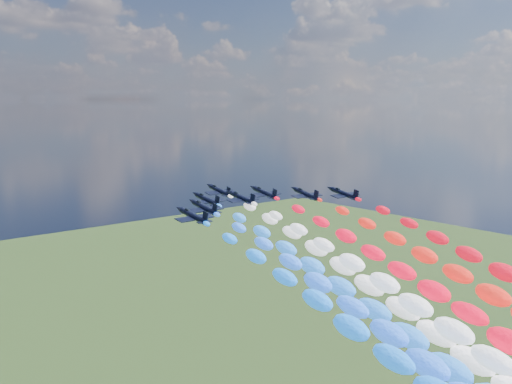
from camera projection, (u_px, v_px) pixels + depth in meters
jet_0 at (193, 216)px, 139.75m from camera, size 10.49×13.85×5.16m
jet_1 at (204, 207)px, 150.65m from camera, size 9.81×13.36×5.16m
trail_1 at (408, 362)px, 106.23m from camera, size 6.23×120.47×42.90m
jet_2 at (207, 200)px, 162.42m from camera, size 10.15×13.61×5.16m
trail_2 at (391, 336)px, 118.00m from camera, size 6.23×120.47×42.90m
jet_3 at (242, 198)px, 165.35m from camera, size 10.23×13.66×5.16m
trail_3 at (434, 330)px, 120.93m from camera, size 6.23×120.47×42.90m
jet_4 at (219, 191)px, 178.50m from camera, size 9.74×13.32×5.16m
trail_4 at (386, 308)px, 134.08m from camera, size 6.23×120.47×42.90m
jet_5 at (264, 193)px, 174.51m from camera, size 9.70×13.28×5.16m
trail_5 at (451, 314)px, 130.09m from camera, size 6.23×120.47×42.90m
jet_6 at (306, 194)px, 172.22m from camera, size 10.46×13.83×5.16m
trail_6 at (510, 318)px, 127.80m from camera, size 6.23×120.47×42.90m
jet_7 at (344, 194)px, 172.83m from camera, size 9.85×13.39×5.16m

